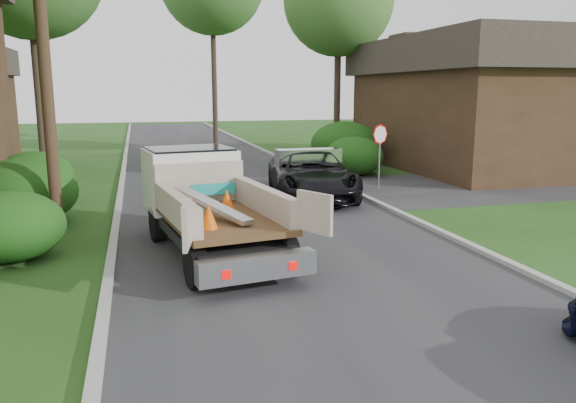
# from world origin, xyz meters

# --- Properties ---
(ground) EXTENTS (120.00, 120.00, 0.00)m
(ground) POSITION_xyz_m (0.00, 0.00, 0.00)
(ground) COLOR #214112
(ground) RESTS_ON ground
(road) EXTENTS (8.00, 90.00, 0.02)m
(road) POSITION_xyz_m (0.00, 10.00, 0.00)
(road) COLOR #28282B
(road) RESTS_ON ground
(side_street) EXTENTS (16.00, 7.00, 0.02)m
(side_street) POSITION_xyz_m (12.00, 9.00, 0.01)
(side_street) COLOR #28282B
(side_street) RESTS_ON ground
(curb_left) EXTENTS (0.20, 90.00, 0.12)m
(curb_left) POSITION_xyz_m (-4.10, 10.00, 0.06)
(curb_left) COLOR #9E9E99
(curb_left) RESTS_ON ground
(curb_right) EXTENTS (0.20, 90.00, 0.12)m
(curb_right) POSITION_xyz_m (4.10, 10.00, 0.06)
(curb_right) COLOR #9E9E99
(curb_right) RESTS_ON ground
(stop_sign) EXTENTS (0.71, 0.32, 2.48)m
(stop_sign) POSITION_xyz_m (5.20, 9.00, 1.78)
(stop_sign) COLOR slate
(stop_sign) RESTS_ON ground
(utility_pole) EXTENTS (2.42, 1.25, 10.00)m
(utility_pole) POSITION_xyz_m (-5.48, 4.98, 5.17)
(utility_pole) COLOR #382619
(utility_pole) RESTS_ON ground
(house_right) EXTENTS (9.72, 12.96, 6.20)m
(house_right) POSITION_xyz_m (13.00, 14.00, 3.16)
(house_right) COLOR #352315
(house_right) RESTS_ON ground
(hedge_left_a) EXTENTS (2.34, 2.34, 1.53)m
(hedge_left_a) POSITION_xyz_m (-6.20, 3.00, 0.77)
(hedge_left_a) COLOR #0F3B0D
(hedge_left_a) RESTS_ON ground
(hedge_left_b) EXTENTS (2.86, 2.86, 1.87)m
(hedge_left_b) POSITION_xyz_m (-6.50, 6.50, 0.94)
(hedge_left_b) COLOR #0F3B0D
(hedge_left_b) RESTS_ON ground
(hedge_left_c) EXTENTS (2.60, 2.60, 1.70)m
(hedge_left_c) POSITION_xyz_m (-6.80, 10.00, 0.85)
(hedge_left_c) COLOR #0F3B0D
(hedge_left_c) RESTS_ON ground
(hedge_right_a) EXTENTS (2.60, 2.60, 1.70)m
(hedge_right_a) POSITION_xyz_m (5.80, 13.00, 0.85)
(hedge_right_a) COLOR #0F3B0D
(hedge_right_a) RESTS_ON ground
(hedge_right_b) EXTENTS (3.38, 3.38, 2.21)m
(hedge_right_b) POSITION_xyz_m (6.50, 16.00, 1.10)
(hedge_right_b) COLOR #0F3B0D
(hedge_right_b) RESTS_ON ground
(tree_right_far) EXTENTS (6.00, 6.00, 11.50)m
(tree_right_far) POSITION_xyz_m (7.50, 20.00, 8.48)
(tree_right_far) COLOR #2D2119
(tree_right_far) RESTS_ON ground
(flatbed_truck) EXTENTS (3.34, 6.27, 2.27)m
(flatbed_truck) POSITION_xyz_m (-2.00, 3.12, 1.23)
(flatbed_truck) COLOR black
(flatbed_truck) RESTS_ON ground
(black_pickup) EXTENTS (3.59, 6.19, 1.62)m
(black_pickup) POSITION_xyz_m (2.40, 8.44, 0.81)
(black_pickup) COLOR black
(black_pickup) RESTS_ON ground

